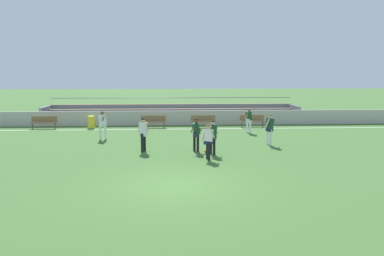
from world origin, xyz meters
TOP-DOWN VIEW (x-y plane):
  - ground_plane at (0.00, 0.00)m, footprint 160.00×160.00m
  - field_line_sideline at (0.00, 12.70)m, footprint 44.00×0.12m
  - sideline_wall at (0.00, 14.69)m, footprint 48.00×0.16m
  - bleacher_stand at (-0.08, 16.79)m, footprint 20.45×2.89m
  - bench_far_right at (2.14, 13.36)m, footprint 1.80×0.40m
  - bench_near_wall_gap at (-9.21, 13.36)m, footprint 1.80×0.40m
  - bench_far_left at (-1.48, 13.36)m, footprint 1.80×0.40m
  - bench_centre_sideline at (5.75, 13.36)m, footprint 1.80×0.40m
  - trash_bin at (-5.92, 13.51)m, footprint 0.49×0.49m
  - player_dark_pressing_high at (1.85, 4.79)m, footprint 0.62×0.47m
  - player_dark_wide_right at (1.10, 5.40)m, footprint 0.64×0.49m
  - player_dark_trailing_run at (4.94, 10.82)m, footprint 0.67×0.49m
  - player_white_challenging at (1.53, 3.68)m, footprint 0.69×0.49m
  - player_white_dropping_back at (-1.55, 5.50)m, footprint 0.51×0.37m
  - player_white_wide_left at (-4.23, 8.97)m, footprint 0.52×0.71m
  - player_dark_deep_cover at (5.21, 6.79)m, footprint 0.64×0.51m
  - soccer_ball at (1.58, 4.94)m, footprint 0.22×0.22m

SIDE VIEW (x-z plane):
  - ground_plane at x=0.00m, z-range 0.00..0.00m
  - field_line_sideline at x=0.00m, z-range 0.00..0.01m
  - soccer_ball at x=1.58m, z-range 0.00..0.22m
  - trash_bin at x=-5.92m, z-range 0.00..0.88m
  - bench_far_right at x=2.14m, z-range 0.10..1.00m
  - bench_near_wall_gap at x=-9.21m, z-range 0.10..1.00m
  - bench_far_left at x=-1.48m, z-range 0.10..1.00m
  - bench_centre_sideline at x=5.75m, z-range 0.10..1.00m
  - sideline_wall at x=0.00m, z-range 0.00..1.10m
  - bleacher_stand at x=-0.08m, z-range -0.19..1.68m
  - player_white_challenging at x=1.53m, z-range 0.15..1.79m
  - player_dark_trailing_run at x=4.94m, z-range 0.15..1.79m
  - player_dark_pressing_high at x=1.85m, z-range 0.16..1.84m
  - player_dark_wide_right at x=1.10m, z-range 0.16..1.85m
  - player_dark_deep_cover at x=5.21m, z-range 0.16..1.86m
  - player_white_wide_left at x=-4.23m, z-range 0.17..1.87m
  - player_white_dropping_back at x=-1.55m, z-range 0.17..1.89m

